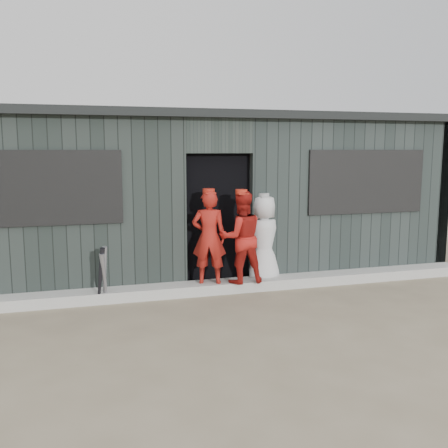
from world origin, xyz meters
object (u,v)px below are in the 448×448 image
object	(u,v)px
player_red_left	(209,237)
player_red_right	(241,237)
bat_mid	(104,278)
bat_left	(104,275)
bat_right	(100,276)
dugout	(197,194)
player_grey_back	(263,240)

from	to	relation	value
player_red_left	player_red_right	world-z (taller)	player_red_left
bat_mid	player_red_left	xyz separation A→B (m)	(1.48, 0.18, 0.45)
bat_left	bat_mid	xyz separation A→B (m)	(-0.00, -0.08, -0.03)
bat_right	player_red_right	size ratio (longest dim) A/B	0.61
bat_left	bat_mid	size ratio (longest dim) A/B	1.07
bat_mid	player_red_right	size ratio (longest dim) A/B	0.56
dugout	player_red_left	bearing A→B (deg)	-97.41
player_red_right	bat_right	bearing A→B (deg)	3.23
bat_right	bat_mid	bearing A→B (deg)	15.93
bat_left	bat_mid	world-z (taller)	bat_left
bat_left	bat_mid	bearing A→B (deg)	-93.48
player_red_left	bat_left	bearing A→B (deg)	21.21
bat_mid	player_grey_back	bearing A→B (deg)	9.29
bat_mid	player_grey_back	size ratio (longest dim) A/B	0.54
player_red_right	dugout	xyz separation A→B (m)	(-0.23, 1.80, 0.48)
bat_left	player_red_left	distance (m)	1.53
player_red_left	player_red_right	bearing A→B (deg)	-175.26
player_grey_back	dugout	bearing A→B (deg)	-76.46
bat_mid	player_red_right	world-z (taller)	player_red_right
bat_mid	dugout	distance (m)	2.69
dugout	bat_right	bearing A→B (deg)	-132.75
dugout	bat_mid	bearing A→B (deg)	-132.14
bat_right	player_grey_back	xyz separation A→B (m)	(2.43, 0.40, 0.29)
bat_left	player_grey_back	distance (m)	2.41
bat_mid	bat_right	world-z (taller)	bat_right
bat_mid	player_red_right	xyz separation A→B (m)	(1.93, 0.08, 0.45)
player_grey_back	player_red_left	bearing A→B (deg)	2.11
bat_left	player_red_left	bearing A→B (deg)	3.97
bat_mid	player_red_left	size ratio (longest dim) A/B	0.56
bat_right	dugout	world-z (taller)	dugout
player_red_left	player_red_right	xyz separation A→B (m)	(0.45, -0.10, -0.01)
player_grey_back	bat_right	bearing A→B (deg)	-1.58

